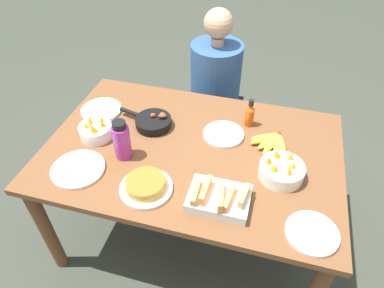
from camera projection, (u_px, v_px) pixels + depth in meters
ground_plane at (192, 228)px, 2.25m from camera, size 14.00×14.00×0.00m
dining_table at (192, 161)px, 1.82m from camera, size 1.51×1.00×0.72m
banana_bunch at (272, 142)px, 1.77m from camera, size 0.21×0.20×0.04m
melon_tray at (219, 198)px, 1.48m from camera, size 0.27×0.19×0.10m
skillet at (153, 122)px, 1.88m from camera, size 0.32×0.20×0.08m
frittata_plate_center at (146, 186)px, 1.54m from camera, size 0.24×0.24×0.06m
empty_plate_near_front at (224, 134)px, 1.83m from camera, size 0.22×0.22×0.02m
empty_plate_far_left at (101, 110)px, 1.99m from camera, size 0.23×0.23×0.02m
empty_plate_far_right at (312, 233)px, 1.38m from camera, size 0.22×0.22×0.02m
empty_plate_mid_edge at (78, 169)px, 1.64m from camera, size 0.26×0.26×0.02m
fruit_bowl_mango at (96, 130)px, 1.81m from camera, size 0.17×0.17×0.13m
fruit_bowl_citrus at (281, 170)px, 1.59m from camera, size 0.21×0.21×0.13m
water_bottle at (122, 140)px, 1.66m from camera, size 0.08×0.08×0.21m
hot_sauce_bottle at (250, 114)px, 1.86m from camera, size 0.05×0.05×0.16m
person_figure at (214, 102)px, 2.49m from camera, size 0.38×0.38×1.15m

